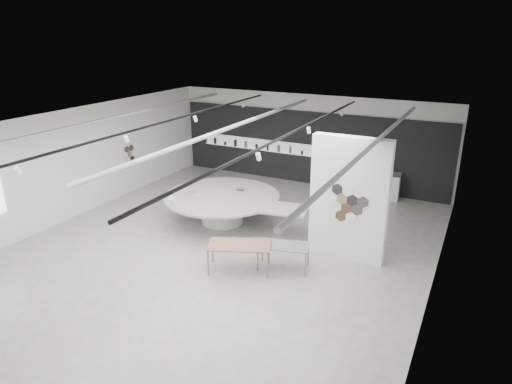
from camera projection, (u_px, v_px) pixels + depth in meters
The scene contains 7 objects.
room at pixel (221, 182), 13.44m from camera, with size 12.02×14.02×3.82m.
back_wall_display at pixel (305, 148), 19.43m from camera, with size 11.80×0.27×3.10m.
partition_column at pixel (349, 199), 12.84m from camera, with size 2.20×0.38×3.60m.
display_island at pixel (224, 205), 15.59m from camera, with size 5.48×4.55×1.01m.
sample_table_wood at pixel (239, 246), 12.44m from camera, with size 1.88×1.43×0.79m.
sample_table_stone at pixel (283, 247), 12.57m from camera, with size 1.53×1.02×0.72m.
kitchen_counter at pixel (376, 184), 18.06m from camera, with size 1.87×0.84×1.43m.
Camera 1 is at (6.61, -10.90, 6.33)m, focal length 32.00 mm.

